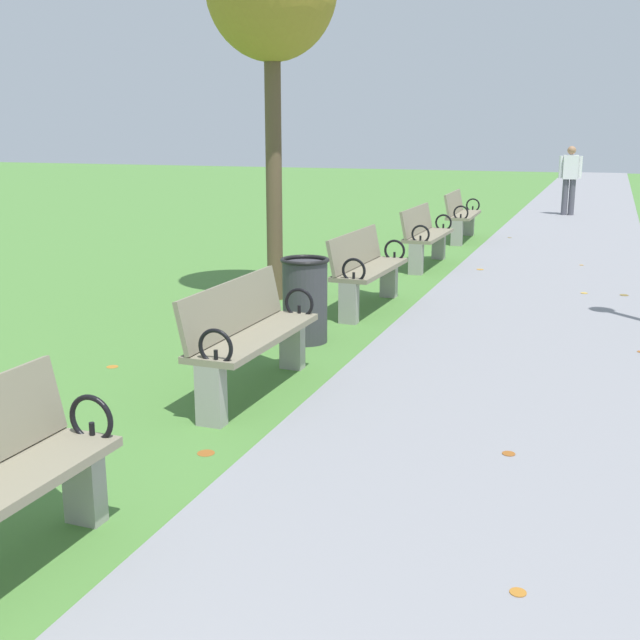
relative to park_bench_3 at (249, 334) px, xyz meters
The scene contains 8 objects.
paved_walkway 12.11m from the park_bench_3, 81.04° to the left, with size 2.76×44.00×0.02m, color gray.
park_bench_3 is the anchor object (origin of this frame).
park_bench_4 3.23m from the park_bench_3, 90.00° to the left, with size 0.53×1.62×0.90m.
park_bench_5 6.35m from the park_bench_3, 90.00° to the left, with size 0.50×1.61×0.90m.
park_bench_6 9.41m from the park_bench_3, 90.00° to the left, with size 0.51×1.61×0.90m.
pedestrian_walking 14.61m from the park_bench_3, 83.45° to the left, with size 0.53×0.26×1.62m.
trash_bin 1.63m from the park_bench_3, 95.20° to the left, with size 0.48×0.48×0.84m.
scattered_leaves 2.99m from the park_bench_3, 86.99° to the left, with size 5.00×19.84×0.02m.
Camera 1 is at (2.09, 0.52, 2.08)m, focal length 44.67 mm.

